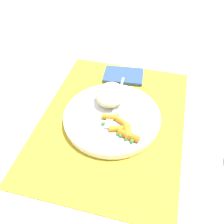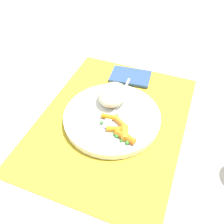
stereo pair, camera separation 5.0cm
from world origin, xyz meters
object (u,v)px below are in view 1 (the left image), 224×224
object	(u,v)px
carrot_portion	(123,128)
fork	(114,106)
napkin	(123,75)
plate	(112,117)
rice_mound	(110,95)

from	to	relation	value
carrot_portion	fork	bearing A→B (deg)	-151.21
napkin	fork	bearing A→B (deg)	3.29
plate	carrot_portion	world-z (taller)	carrot_portion
plate	napkin	bearing A→B (deg)	-176.87
rice_mound	fork	size ratio (longest dim) A/B	0.46
fork	napkin	xyz separation A→B (m)	(-0.15, -0.01, -0.02)
plate	carrot_portion	size ratio (longest dim) A/B	2.38
napkin	carrot_portion	bearing A→B (deg)	11.93
carrot_portion	napkin	distance (m)	0.23
fork	napkin	distance (m)	0.15
plate	napkin	size ratio (longest dim) A/B	2.06
carrot_portion	fork	world-z (taller)	carrot_portion
carrot_portion	napkin	xyz separation A→B (m)	(-0.22, -0.05, -0.02)
rice_mound	carrot_portion	distance (m)	0.11
plate	carrot_portion	bearing A→B (deg)	41.77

